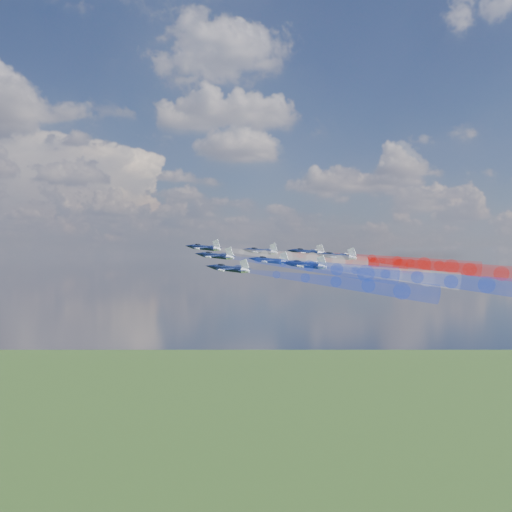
{
  "coord_description": "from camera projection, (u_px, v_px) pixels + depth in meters",
  "views": [
    {
      "loc": [
        -10.92,
        -167.61,
        158.59
      ],
      "look_at": [
        17.8,
        -24.48,
        158.68
      ],
      "focal_mm": 41.41,
      "sensor_mm": 36.0,
      "label": 1
    }
  ],
  "objects": [
    {
      "name": "trail_inner_left",
      "position": [
        309.0,
        266.0,
        129.24
      ],
      "size": [
        32.05,
        29.15,
        7.84
      ],
      "primitive_type": null,
      "rotation": [
        0.09,
        -0.09,
        0.84
      ],
      "color": "blue"
    },
    {
      "name": "jet_rear_right",
      "position": [
        337.0,
        256.0,
        145.03
      ],
      "size": [
        14.8,
        14.85,
        4.99
      ],
      "primitive_type": null,
      "rotation": [
        0.09,
        -0.09,
        0.84
      ],
      "color": "black"
    },
    {
      "name": "trail_rear_left",
      "position": [
        417.0,
        277.0,
        117.65
      ],
      "size": [
        32.05,
        29.15,
        7.84
      ],
      "primitive_type": null,
      "rotation": [
        0.09,
        -0.09,
        0.84
      ],
      "color": "blue"
    },
    {
      "name": "jet_outer_left",
      "position": [
        229.0,
        269.0,
        127.12
      ],
      "size": [
        14.8,
        14.85,
        4.99
      ],
      "primitive_type": null,
      "rotation": [
        0.09,
        -0.09,
        0.84
      ],
      "color": "black"
    },
    {
      "name": "trail_center_third",
      "position": [
        368.0,
        271.0,
        130.52
      ],
      "size": [
        32.05,
        29.15,
        7.84
      ],
      "primitive_type": null,
      "rotation": [
        0.09,
        -0.09,
        0.84
      ],
      "color": "white"
    },
    {
      "name": "trail_inner_right",
      "position": [
        348.0,
        260.0,
        144.68
      ],
      "size": [
        32.05,
        29.15,
        7.84
      ],
      "primitive_type": null,
      "rotation": [
        0.09,
        -0.09,
        0.84
      ],
      "color": "red"
    },
    {
      "name": "jet_inner_left",
      "position": [
        216.0,
        256.0,
        141.51
      ],
      "size": [
        14.8,
        14.85,
        4.99
      ],
      "primitive_type": null,
      "rotation": [
        0.09,
        -0.09,
        0.84
      ],
      "color": "black"
    },
    {
      "name": "trail_rear_right",
      "position": [
        439.0,
        267.0,
        132.76
      ],
      "size": [
        32.05,
        29.15,
        7.84
      ],
      "primitive_type": null,
      "rotation": [
        0.09,
        -0.09,
        0.84
      ],
      "color": "red"
    },
    {
      "name": "jet_center_third",
      "position": [
        270.0,
        261.0,
        142.79
      ],
      "size": [
        14.8,
        14.85,
        4.99
      ],
      "primitive_type": null,
      "rotation": [
        0.09,
        -0.09,
        0.84
      ],
      "color": "black"
    },
    {
      "name": "trail_outer_left",
      "position": [
        336.0,
        282.0,
        114.85
      ],
      "size": [
        32.05,
        29.15,
        7.84
      ],
      "primitive_type": null,
      "rotation": [
        0.09,
        -0.09,
        0.84
      ],
      "color": "blue"
    },
    {
      "name": "jet_rear_left",
      "position": [
        305.0,
        265.0,
        129.92
      ],
      "size": [
        14.8,
        14.85,
        4.99
      ],
      "primitive_type": null,
      "rotation": [
        0.09,
        -0.09,
        0.84
      ],
      "color": "black"
    },
    {
      "name": "trail_lead",
      "position": [
        288.0,
        256.0,
        142.49
      ],
      "size": [
        32.05,
        29.15,
        7.84
      ],
      "primitive_type": null,
      "rotation": [
        0.09,
        -0.09,
        0.84
      ],
      "color": "white"
    },
    {
      "name": "trail_outer_right",
      "position": [
        397.0,
        261.0,
        146.14
      ],
      "size": [
        32.05,
        29.15,
        7.84
      ],
      "primitive_type": null,
      "rotation": [
        0.09,
        -0.09,
        0.84
      ],
      "color": "red"
    },
    {
      "name": "jet_inner_right",
      "position": [
        261.0,
        251.0,
        156.95
      ],
      "size": [
        14.8,
        14.85,
        4.99
      ],
      "primitive_type": null,
      "rotation": [
        0.09,
        -0.09,
        0.84
      ],
      "color": "black"
    },
    {
      "name": "jet_outer_right",
      "position": [
        307.0,
        252.0,
        158.41
      ],
      "size": [
        14.8,
        14.85,
        4.99
      ],
      "primitive_type": null,
      "rotation": [
        0.09,
        -0.09,
        0.84
      ],
      "color": "black"
    },
    {
      "name": "jet_lead",
      "position": [
        204.0,
        248.0,
        154.76
      ],
      "size": [
        14.8,
        14.85,
        4.99
      ],
      "primitive_type": null,
      "rotation": [
        0.09,
        -0.09,
        0.84
      ],
      "color": "black"
    }
  ]
}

